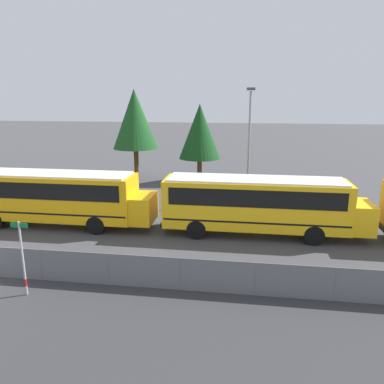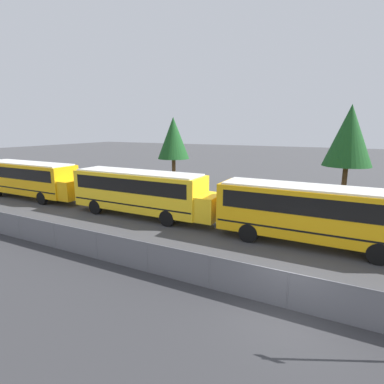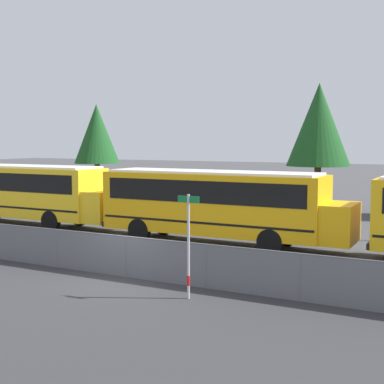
{
  "view_description": "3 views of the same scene",
  "coord_description": "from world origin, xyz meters",
  "views": [
    {
      "loc": [
        11.67,
        -13.82,
        7.82
      ],
      "look_at": [
        8.69,
        6.97,
        2.41
      ],
      "focal_mm": 35.0,
      "sensor_mm": 36.0,
      "label": 1
    },
    {
      "loc": [
        1.39,
        -10.23,
        6.43
      ],
      "look_at": [
        -6.94,
        5.98,
        2.52
      ],
      "focal_mm": 28.0,
      "sensor_mm": 36.0,
      "label": 2
    },
    {
      "loc": [
        10.37,
        -14.99,
        4.66
      ],
      "look_at": [
        -0.67,
        6.24,
        2.4
      ],
      "focal_mm": 50.0,
      "sensor_mm": 36.0,
      "label": 3
    }
  ],
  "objects": [
    {
      "name": "tree_2",
      "position": [
        1.48,
        20.11,
        5.74
      ],
      "size": [
        4.17,
        4.17,
        8.48
      ],
      "color": "#51381E",
      "rests_on": "ground_plane"
    },
    {
      "name": "light_pole",
      "position": [
        11.91,
        13.58,
        4.59
      ],
      "size": [
        0.6,
        0.24,
        8.4
      ],
      "color": "gray",
      "rests_on": "ground_plane"
    },
    {
      "name": "street_sign",
      "position": [
        3.11,
        -1.26,
        1.65
      ],
      "size": [
        0.7,
        0.09,
        3.13
      ],
      "color": "#B7B7BC",
      "rests_on": "ground_plane"
    },
    {
      "name": "school_bus_2",
      "position": [
        0.29,
        6.83,
        2.0
      ],
      "size": [
        11.65,
        2.57,
        3.34
      ],
      "color": "#EDA80F",
      "rests_on": "ground_plane"
    },
    {
      "name": "school_bus_3",
      "position": [
        12.55,
        6.94,
        2.0
      ],
      "size": [
        11.65,
        2.57,
        3.34
      ],
      "color": "yellow",
      "rests_on": "ground_plane"
    },
    {
      "name": "tree_1",
      "position": [
        7.5,
        20.23,
        4.68
      ],
      "size": [
        3.8,
        3.8,
        7.17
      ],
      "color": "#51381E",
      "rests_on": "ground_plane"
    }
  ]
}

